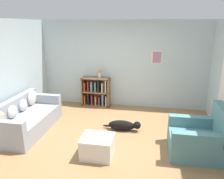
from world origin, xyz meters
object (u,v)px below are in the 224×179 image
at_px(recliner_chair, 201,138).
at_px(vase, 100,73).
at_px(bookshelf, 96,92).
at_px(dog, 124,125).
at_px(couch, 26,119).
at_px(coffee_table, 97,146).

xyz_separation_m(recliner_chair, vase, (-2.54, 2.24, 0.71)).
height_order(bookshelf, vase, vase).
bearing_deg(dog, bookshelf, 124.74).
bearing_deg(couch, recliner_chair, -4.34).
xyz_separation_m(recliner_chair, coffee_table, (-1.96, -0.45, -0.11)).
distance_m(couch, vase, 2.48).
distance_m(recliner_chair, dog, 1.77).
bearing_deg(coffee_table, vase, 102.16).
relative_size(bookshelf, coffee_table, 1.47).
height_order(bookshelf, coffee_table, bookshelf).
bearing_deg(couch, bookshelf, 58.08).
bearing_deg(dog, vase, 121.68).
relative_size(bookshelf, vase, 3.62).
distance_m(bookshelf, recliner_chair, 3.50).
bearing_deg(coffee_table, bookshelf, 104.66).
bearing_deg(recliner_chair, coffee_table, -166.99).
distance_m(couch, bookshelf, 2.31).
bearing_deg(recliner_chair, dog, 156.05).
bearing_deg(coffee_table, couch, 158.77).
xyz_separation_m(coffee_table, vase, (-0.58, 2.69, 0.82)).
distance_m(recliner_chair, vase, 3.46).
bearing_deg(couch, dog, 10.32).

